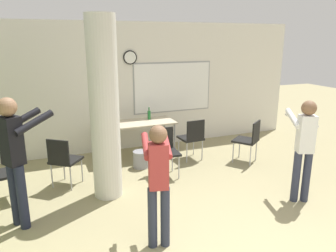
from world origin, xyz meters
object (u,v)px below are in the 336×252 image
person_playing_side (304,143)px  folding_table (136,125)px  chair_table_right (192,136)px  person_playing_front (158,177)px  chair_table_front (165,148)px  person_watching_back (15,153)px  chair_near_pillar (63,158)px  bottle_on_table (149,115)px  chair_mid_room (249,138)px

person_playing_side → folding_table: bearing=121.7°
chair_table_right → person_playing_front: (-1.66, -2.47, 0.39)m
person_playing_front → chair_table_front: bearing=66.4°
chair_table_front → person_watching_back: (-2.40, -0.85, 0.52)m
chair_near_pillar → chair_table_front: size_ratio=1.00×
folding_table → bottle_on_table: bearing=23.9°
chair_mid_room → person_watching_back: (-4.20, -0.80, 0.52)m
chair_near_pillar → person_playing_front: (0.91, -2.13, 0.39)m
chair_table_front → person_playing_front: (-0.85, -1.95, 0.39)m
folding_table → person_playing_front: person_playing_front is taller
person_playing_front → person_watching_back: (-1.55, 1.10, 0.14)m
bottle_on_table → person_playing_side: person_playing_side is taller
person_playing_side → person_watching_back: (-3.97, 0.85, 0.10)m
chair_near_pillar → person_playing_side: size_ratio=0.55×
bottle_on_table → chair_mid_room: bottle_on_table is taller
folding_table → person_playing_side: size_ratio=1.02×
person_watching_back → bottle_on_table: bearing=40.2°
chair_near_pillar → person_watching_back: size_ratio=0.50×
bottle_on_table → chair_mid_room: bearing=-39.1°
chair_near_pillar → person_playing_side: 3.85m
chair_mid_room → person_playing_front: person_playing_front is taller
folding_table → person_playing_side: 3.36m
chair_mid_room → person_playing_front: bearing=-144.2°
bottle_on_table → person_playing_front: person_playing_front is taller
chair_near_pillar → chair_mid_room: 3.57m
person_playing_front → chair_mid_room: bearing=35.8°
folding_table → chair_near_pillar: bearing=-148.0°
bottle_on_table → chair_near_pillar: size_ratio=0.30×
chair_table_front → bottle_on_table: bearing=83.7°
chair_near_pillar → chair_mid_room: same height
folding_table → chair_table_right: (1.00, -0.64, -0.19)m
chair_table_right → folding_table: bearing=147.3°
chair_table_right → person_watching_back: (-3.20, -1.36, 0.52)m
bottle_on_table → person_playing_front: bearing=-107.0°
person_playing_front → person_watching_back: 1.91m
person_playing_side → chair_mid_room: bearing=82.2°
folding_table → person_playing_front: (-0.66, -3.11, 0.20)m
person_playing_front → person_watching_back: person_watching_back is taller
folding_table → chair_table_front: bearing=-80.5°
folding_table → chair_mid_room: chair_mid_room is taller
person_playing_side → person_playing_front: size_ratio=1.04×
chair_mid_room → person_playing_side: (-0.23, -1.65, 0.42)m
chair_mid_room → chair_table_right: bearing=150.8°
chair_near_pillar → person_playing_front: 2.34m
chair_mid_room → chair_table_front: bearing=178.6°
chair_near_pillar → chair_table_front: same height
chair_table_front → chair_near_pillar: bearing=174.4°
chair_near_pillar → person_watching_back: (-0.64, -1.02, 0.52)m
folding_table → person_playing_front: size_ratio=1.06×
chair_table_right → person_watching_back: 3.52m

